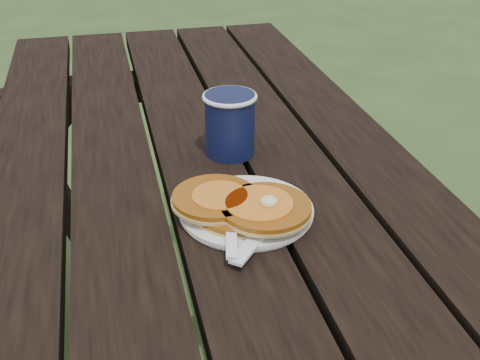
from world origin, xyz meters
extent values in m
cube|color=black|center=(0.00, 0.00, 0.73)|extent=(0.75, 1.80, 0.04)
cube|color=black|center=(0.55, 0.00, 0.43)|extent=(0.25, 1.80, 0.04)
cylinder|color=white|center=(0.04, -0.14, 0.76)|extent=(0.23, 0.23, 0.01)
cylinder|color=#9A5311|center=(0.02, -0.15, 0.77)|extent=(0.13, 0.13, 0.01)
cylinder|color=#9A5311|center=(-0.01, -0.13, 0.78)|extent=(0.13, 0.13, 0.01)
cylinder|color=#9A5311|center=(0.06, -0.17, 0.78)|extent=(0.13, 0.13, 0.01)
cylinder|color=#C2681B|center=(0.05, -0.17, 0.79)|extent=(0.10, 0.10, 0.00)
ellipsoid|color=#F4E59E|center=(0.06, -0.18, 0.79)|extent=(0.03, 0.03, 0.02)
cube|color=white|center=(0.05, -0.20, 0.76)|extent=(0.13, 0.15, 0.00)
cylinder|color=#0D1234|center=(0.06, 0.06, 0.81)|extent=(0.09, 0.09, 0.11)
torus|color=white|center=(0.06, 0.06, 0.86)|extent=(0.10, 0.10, 0.01)
cylinder|color=black|center=(0.06, 0.06, 0.86)|extent=(0.08, 0.08, 0.01)
camera|label=1|loc=(-0.15, -0.88, 1.24)|focal=45.00mm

